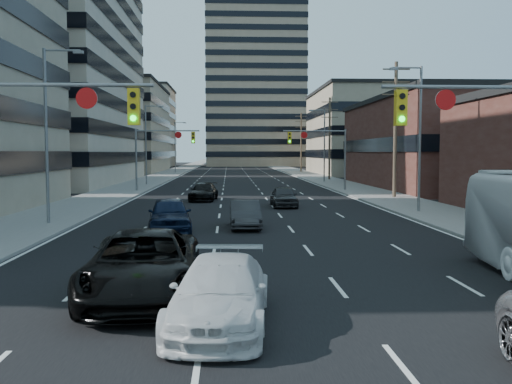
{
  "coord_description": "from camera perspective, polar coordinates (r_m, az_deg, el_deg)",
  "views": [
    {
      "loc": [
        -1.23,
        -9.55,
        3.78
      ],
      "look_at": [
        -0.15,
        12.95,
        2.2
      ],
      "focal_mm": 40.0,
      "sensor_mm": 36.0,
      "label": 1
    }
  ],
  "objects": [
    {
      "name": "ground",
      "position": [
        10.35,
        4.5,
        -17.44
      ],
      "size": [
        400.0,
        400.0,
        0.0
      ],
      "primitive_type": "plane",
      "color": "black",
      "rests_on": "ground"
    },
    {
      "name": "road_surface",
      "position": [
        139.61,
        -2.24,
        2.47
      ],
      "size": [
        18.0,
        300.0,
        0.02
      ],
      "primitive_type": "cube",
      "color": "black",
      "rests_on": "ground"
    },
    {
      "name": "sidewalk_left",
      "position": [
        139.98,
        -6.96,
        2.47
      ],
      "size": [
        5.0,
        300.0,
        0.15
      ],
      "primitive_type": "cube",
      "color": "slate",
      "rests_on": "ground"
    },
    {
      "name": "sidewalk_right",
      "position": [
        140.18,
        2.47,
        2.5
      ],
      "size": [
        5.0,
        300.0,
        0.15
      ],
      "primitive_type": "cube",
      "color": "slate",
      "rests_on": "ground"
    },
    {
      "name": "office_left_mid",
      "position": [
        74.87,
        -23.34,
        11.54
      ],
      "size": [
        26.0,
        34.0,
        28.0
      ],
      "primitive_type": "cube",
      "color": "#ADA089",
      "rests_on": "ground"
    },
    {
      "name": "office_left_far",
      "position": [
        111.97,
        -14.56,
        6.05
      ],
      "size": [
        20.0,
        30.0,
        16.0
      ],
      "primitive_type": "cube",
      "color": "gray",
      "rests_on": "ground"
    },
    {
      "name": "storefront_right_mid",
      "position": [
        64.68,
        20.28,
        4.41
      ],
      "size": [
        20.0,
        30.0,
        9.0
      ],
      "primitive_type": "cube",
      "color": "#472119",
      "rests_on": "ground"
    },
    {
      "name": "office_right_far",
      "position": [
        101.07,
        12.36,
        5.75
      ],
      "size": [
        22.0,
        28.0,
        14.0
      ],
      "primitive_type": "cube",
      "color": "gray",
      "rests_on": "ground"
    },
    {
      "name": "apartment_tower",
      "position": [
        161.69,
        -0.15,
        12.99
      ],
      "size": [
        26.0,
        26.0,
        58.0
      ],
      "primitive_type": "cube",
      "color": "gray",
      "rests_on": "ground"
    },
    {
      "name": "bg_block_left",
      "position": [
        152.06,
        -12.96,
        6.26
      ],
      "size": [
        24.0,
        24.0,
        20.0
      ],
      "primitive_type": "cube",
      "color": "#ADA089",
      "rests_on": "ground"
    },
    {
      "name": "bg_block_right",
      "position": [
        143.47,
        10.69,
        4.84
      ],
      "size": [
        22.0,
        22.0,
        12.0
      ],
      "primitive_type": "cube",
      "color": "gray",
      "rests_on": "ground"
    },
    {
      "name": "signal_near_left",
      "position": [
        18.63,
        -22.36,
        5.39
      ],
      "size": [
        6.59,
        0.33,
        6.0
      ],
      "color": "slate",
      "rests_on": "ground"
    },
    {
      "name": "signal_near_right",
      "position": [
        19.59,
        23.69,
        5.27
      ],
      "size": [
        6.59,
        0.33,
        6.0
      ],
      "color": "slate",
      "rests_on": "ground"
    },
    {
      "name": "signal_far_left",
      "position": [
        54.93,
        -9.52,
        4.5
      ],
      "size": [
        6.09,
        0.33,
        6.0
      ],
      "color": "slate",
      "rests_on": "ground"
    },
    {
      "name": "signal_far_right",
      "position": [
        55.27,
        6.56,
        4.53
      ],
      "size": [
        6.09,
        0.33,
        6.0
      ],
      "color": "slate",
      "rests_on": "ground"
    },
    {
      "name": "utility_pole_block",
      "position": [
        47.53,
        13.76,
        6.31
      ],
      "size": [
        2.2,
        0.28,
        11.0
      ],
      "color": "#4C3D2D",
      "rests_on": "ground"
    },
    {
      "name": "utility_pole_midblock",
      "position": [
        76.76,
        7.37,
        5.47
      ],
      "size": [
        2.2,
        0.28,
        11.0
      ],
      "color": "#4C3D2D",
      "rests_on": "ground"
    },
    {
      "name": "utility_pole_distant",
      "position": [
        106.42,
        4.52,
        5.08
      ],
      "size": [
        2.2,
        0.28,
        11.0
      ],
      "color": "#4C3D2D",
      "rests_on": "ground"
    },
    {
      "name": "streetlight_left_near",
      "position": [
        30.95,
        -19.97,
        6.13
      ],
      "size": [
        2.03,
        0.22,
        9.0
      ],
      "color": "slate",
      "rests_on": "ground"
    },
    {
      "name": "streetlight_left_mid",
      "position": [
        65.2,
        -10.82,
        5.06
      ],
      "size": [
        2.03,
        0.22,
        9.0
      ],
      "color": "slate",
      "rests_on": "ground"
    },
    {
      "name": "streetlight_left_far",
      "position": [
        99.98,
        -8.0,
        4.71
      ],
      "size": [
        2.03,
        0.22,
        9.0
      ],
      "color": "slate",
      "rests_on": "ground"
    },
    {
      "name": "streetlight_right_near",
      "position": [
        36.46,
        15.85,
        5.86
      ],
      "size": [
        2.03,
        0.22,
        9.0
      ],
      "color": "slate",
      "rests_on": "ground"
    },
    {
      "name": "streetlight_right_far",
      "position": [
        70.52,
        6.73,
        5.02
      ],
      "size": [
        2.03,
        0.22,
        9.0
      ],
      "color": "slate",
      "rests_on": "ground"
    },
    {
      "name": "black_pickup",
      "position": [
        15.08,
        -11.18,
        -7.2
      ],
      "size": [
        3.26,
        6.41,
        1.74
      ],
      "primitive_type": "imported",
      "rotation": [
        0.0,
        0.0,
        0.06
      ],
      "color": "black",
      "rests_on": "ground"
    },
    {
      "name": "white_van",
      "position": [
        12.6,
        -3.58,
        -10.04
      ],
      "size": [
        2.46,
        5.15,
        1.45
      ],
      "primitive_type": "imported",
      "rotation": [
        0.0,
        0.0,
        -0.09
      ],
      "color": "silver",
      "rests_on": "ground"
    },
    {
      "name": "sedan_blue",
      "position": [
        27.33,
        -8.62,
        -2.24
      ],
      "size": [
        2.47,
        5.03,
        1.65
      ],
      "primitive_type": "imported",
      "rotation": [
        0.0,
        0.0,
        0.11
      ],
      "color": "black",
      "rests_on": "ground"
    },
    {
      "name": "sedan_grey_center",
      "position": [
        28.37,
        -1.11,
        -2.26
      ],
      "size": [
        1.53,
        4.17,
        1.37
      ],
      "primitive_type": "imported",
      "rotation": [
        0.0,
        0.0,
        0.02
      ],
      "color": "#2B2B2D",
      "rests_on": "ground"
    },
    {
      "name": "sedan_black_far",
      "position": [
        44.46,
        -5.26,
        0.0
      ],
      "size": [
        2.33,
        4.86,
        1.37
      ],
      "primitive_type": "imported",
      "rotation": [
        0.0,
        0.0,
        -0.09
      ],
      "color": "black",
      "rests_on": "ground"
    },
    {
      "name": "sedan_grey_right",
      "position": [
        39.29,
        2.78,
        -0.45
      ],
      "size": [
        1.72,
        4.24,
        1.44
      ],
      "primitive_type": "imported",
      "rotation": [
        0.0,
        0.0,
        0.0
      ],
      "color": "#2C2C2F",
      "rests_on": "ground"
    }
  ]
}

